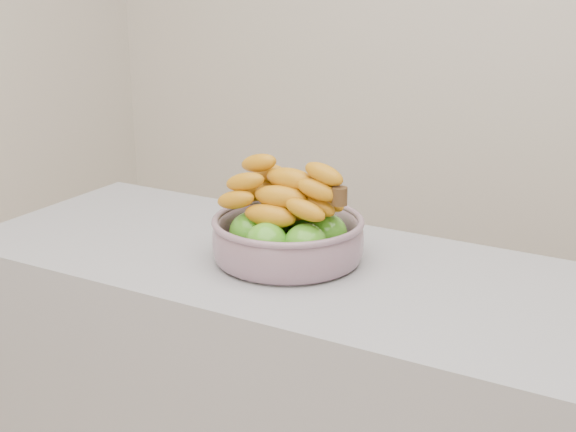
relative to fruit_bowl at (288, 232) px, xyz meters
name	(u,v)px	position (x,y,z in m)	size (l,w,h in m)	color
fruit_bowl	(288,232)	(0.00, 0.00, 0.00)	(0.33, 0.33, 0.21)	#969EB4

